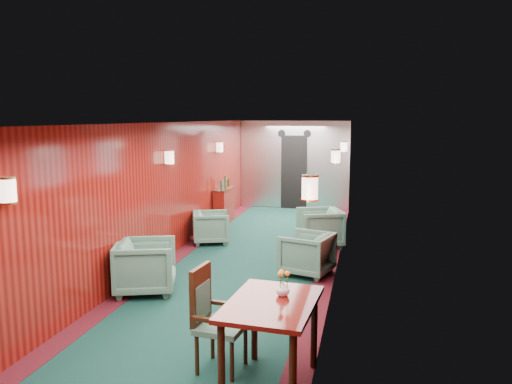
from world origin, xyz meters
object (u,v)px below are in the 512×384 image
at_px(armchair_right_near, 307,254).
at_px(armchair_right_far, 320,228).
at_px(side_chair, 212,314).
at_px(armchair_left_near, 146,266).
at_px(armchair_left_far, 211,227).
at_px(credenza, 224,205).
at_px(dining_table, 271,315).

distance_m(armchair_right_near, armchair_right_far, 1.78).
xyz_separation_m(side_chair, armchair_left_near, (-1.59, 1.89, -0.19)).
bearing_deg(armchair_right_near, armchair_left_near, -41.78).
bearing_deg(armchair_right_far, armchair_left_far, -104.08).
relative_size(armchair_left_near, armchair_right_near, 1.12).
height_order(side_chair, armchair_left_near, side_chair).
xyz_separation_m(credenza, armchair_left_far, (0.29, -1.90, -0.11)).
distance_m(dining_table, credenza, 7.36).
distance_m(armchair_left_near, armchair_left_far, 2.92).
distance_m(credenza, armchair_left_far, 1.93).
height_order(side_chair, credenza, credenza).
xyz_separation_m(credenza, armchair_left_near, (0.24, -4.82, -0.05)).
height_order(credenza, armchair_left_far, credenza).
bearing_deg(armchair_left_near, side_chair, -158.48).
distance_m(dining_table, armchair_left_near, 3.09).
distance_m(dining_table, armchair_right_near, 3.45).
bearing_deg(side_chair, armchair_right_far, 90.02).
bearing_deg(armchair_right_near, dining_table, 18.06).
xyz_separation_m(credenza, armchair_right_near, (2.39, -3.50, -0.09)).
height_order(dining_table, armchair_left_far, dining_table).
bearing_deg(credenza, side_chair, -74.69).
xyz_separation_m(side_chair, armchair_left_far, (-1.54, 4.80, -0.25)).
bearing_deg(credenza, armchair_right_far, -35.30).
xyz_separation_m(side_chair, armchair_right_near, (0.56, 3.21, -0.23)).
height_order(dining_table, credenza, credenza).
height_order(dining_table, armchair_right_near, dining_table).
height_order(armchair_left_near, armchair_right_far, armchair_left_near).
bearing_deg(dining_table, armchair_left_far, 117.84).
height_order(armchair_left_far, armchair_right_far, armchair_right_far).
bearing_deg(side_chair, armchair_left_near, 136.96).
bearing_deg(credenza, armchair_right_near, -55.62).
xyz_separation_m(armchair_right_near, armchair_right_far, (0.03, 1.78, 0.03)).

